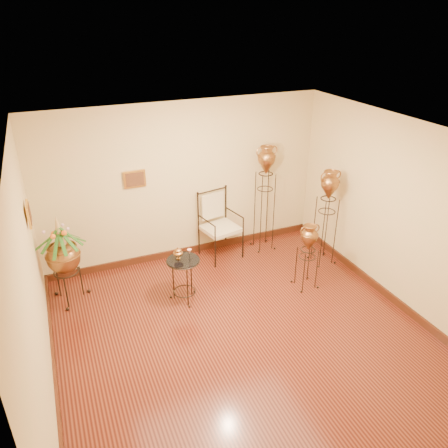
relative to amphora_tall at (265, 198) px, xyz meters
name	(u,v)px	position (x,y,z in m)	size (l,w,h in m)	color
ground	(243,335)	(-1.41, -2.15, -1.02)	(5.00, 5.00, 0.00)	maroon
room_shell	(245,225)	(-1.41, -2.14, 0.71)	(5.02, 5.02, 2.81)	#CAC182
amphora_tall	(265,198)	(0.00, 0.00, 0.00)	(0.49, 0.49, 2.00)	black
amphora_mid	(326,217)	(0.74, -0.87, -0.14)	(0.50, 0.50, 1.74)	black
amphora_short	(307,256)	(0.05, -1.42, -0.46)	(0.36, 0.36, 1.13)	black
planter_urn	(63,254)	(-3.55, -0.33, -0.20)	(1.01, 1.01, 1.47)	black
armchair	(221,226)	(-0.87, 0.00, -0.41)	(0.80, 0.77, 1.22)	black
side_table	(184,279)	(-1.90, -1.02, -0.65)	(0.55, 0.55, 0.91)	black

